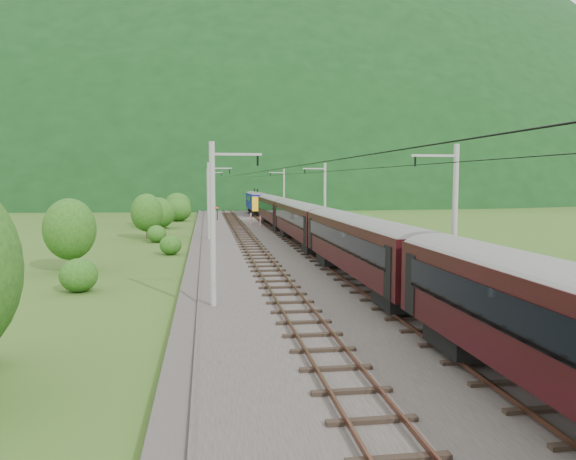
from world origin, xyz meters
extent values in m
plane|color=#2E4A17|center=(0.00, 0.00, 0.00)|extent=(600.00, 600.00, 0.00)
cube|color=#38332D|center=(0.00, 10.00, 0.15)|extent=(14.00, 220.00, 0.30)
cube|color=brown|center=(-3.12, 10.00, 0.49)|extent=(0.08, 220.00, 0.15)
cube|color=brown|center=(-1.68, 10.00, 0.49)|extent=(0.08, 220.00, 0.15)
cube|color=black|center=(-2.40, 10.00, 0.36)|extent=(2.40, 220.00, 0.12)
cube|color=brown|center=(1.68, 10.00, 0.49)|extent=(0.08, 220.00, 0.15)
cube|color=brown|center=(3.12, 10.00, 0.49)|extent=(0.08, 220.00, 0.15)
cube|color=black|center=(2.40, 10.00, 0.36)|extent=(2.40, 220.00, 0.12)
cylinder|color=gray|center=(-6.20, 0.00, 4.30)|extent=(0.28, 0.28, 8.00)
cube|color=gray|center=(-5.00, 0.00, 7.70)|extent=(2.40, 0.12, 0.12)
cylinder|color=black|center=(-4.00, 0.00, 7.40)|extent=(0.10, 0.10, 0.50)
cylinder|color=gray|center=(-6.20, 32.00, 4.30)|extent=(0.28, 0.28, 8.00)
cube|color=gray|center=(-5.00, 32.00, 7.70)|extent=(2.40, 0.12, 0.12)
cylinder|color=black|center=(-4.00, 32.00, 7.40)|extent=(0.10, 0.10, 0.50)
cylinder|color=gray|center=(-6.20, 64.00, 4.30)|extent=(0.28, 0.28, 8.00)
cube|color=gray|center=(-5.00, 64.00, 7.70)|extent=(2.40, 0.12, 0.12)
cylinder|color=black|center=(-4.00, 64.00, 7.40)|extent=(0.10, 0.10, 0.50)
cylinder|color=gray|center=(-6.20, 96.00, 4.30)|extent=(0.28, 0.28, 8.00)
cube|color=gray|center=(-5.00, 96.00, 7.70)|extent=(2.40, 0.12, 0.12)
cylinder|color=black|center=(-4.00, 96.00, 7.40)|extent=(0.10, 0.10, 0.50)
cylinder|color=gray|center=(-6.20, 128.00, 4.30)|extent=(0.28, 0.28, 8.00)
cube|color=gray|center=(-5.00, 128.00, 7.70)|extent=(2.40, 0.12, 0.12)
cylinder|color=black|center=(-4.00, 128.00, 7.40)|extent=(0.10, 0.10, 0.50)
cylinder|color=gray|center=(6.20, 0.00, 4.30)|extent=(0.28, 0.28, 8.00)
cube|color=gray|center=(5.00, 0.00, 7.70)|extent=(2.40, 0.12, 0.12)
cylinder|color=black|center=(4.00, 0.00, 7.40)|extent=(0.10, 0.10, 0.50)
cylinder|color=gray|center=(6.20, 32.00, 4.30)|extent=(0.28, 0.28, 8.00)
cube|color=gray|center=(5.00, 32.00, 7.70)|extent=(2.40, 0.12, 0.12)
cylinder|color=black|center=(4.00, 32.00, 7.40)|extent=(0.10, 0.10, 0.50)
cylinder|color=gray|center=(6.20, 64.00, 4.30)|extent=(0.28, 0.28, 8.00)
cube|color=gray|center=(5.00, 64.00, 7.70)|extent=(2.40, 0.12, 0.12)
cylinder|color=black|center=(4.00, 64.00, 7.40)|extent=(0.10, 0.10, 0.50)
cylinder|color=gray|center=(6.20, 96.00, 4.30)|extent=(0.28, 0.28, 8.00)
cube|color=gray|center=(5.00, 96.00, 7.70)|extent=(2.40, 0.12, 0.12)
cylinder|color=black|center=(4.00, 96.00, 7.40)|extent=(0.10, 0.10, 0.50)
cylinder|color=gray|center=(6.20, 128.00, 4.30)|extent=(0.28, 0.28, 8.00)
cube|color=gray|center=(5.00, 128.00, 7.70)|extent=(2.40, 0.12, 0.12)
cylinder|color=black|center=(4.00, 128.00, 7.40)|extent=(0.10, 0.10, 0.50)
cylinder|color=black|center=(-2.40, 10.00, 7.10)|extent=(0.03, 198.00, 0.03)
cylinder|color=black|center=(2.40, 10.00, 7.10)|extent=(0.03, 198.00, 0.03)
ellipsoid|color=black|center=(0.00, 260.00, 0.00)|extent=(504.00, 360.00, 244.00)
cube|color=black|center=(1.08, -16.14, 3.04)|extent=(0.05, 17.33, 1.03)
cube|color=black|center=(2.40, -9.25, 0.97)|extent=(1.97, 2.86, 0.81)
cube|color=black|center=(2.40, 4.24, 2.72)|extent=(2.60, 19.69, 2.68)
cylinder|color=slate|center=(2.40, 4.24, 3.93)|extent=(2.60, 19.59, 2.60)
cube|color=black|center=(1.08, 4.24, 3.04)|extent=(0.05, 17.33, 1.03)
cube|color=black|center=(3.72, 4.24, 3.04)|extent=(0.05, 17.33, 1.03)
cube|color=black|center=(2.40, -2.65, 0.97)|extent=(1.97, 2.86, 0.81)
cube|color=black|center=(2.40, 11.13, 0.97)|extent=(1.97, 2.86, 0.81)
cube|color=black|center=(2.40, 24.62, 2.72)|extent=(2.60, 19.69, 2.68)
cylinder|color=slate|center=(2.40, 24.62, 3.93)|extent=(2.60, 19.59, 2.60)
cube|color=black|center=(1.08, 24.62, 3.04)|extent=(0.05, 17.33, 1.03)
cube|color=black|center=(3.72, 24.62, 3.04)|extent=(0.05, 17.33, 1.03)
cube|color=black|center=(2.40, 17.73, 0.97)|extent=(1.97, 2.86, 0.81)
cube|color=black|center=(2.40, 31.51, 0.97)|extent=(1.97, 2.86, 0.81)
cube|color=black|center=(2.40, 45.00, 2.72)|extent=(2.60, 19.69, 2.68)
cylinder|color=slate|center=(2.40, 45.00, 3.93)|extent=(2.60, 19.59, 2.60)
cube|color=black|center=(1.08, 45.00, 3.04)|extent=(0.05, 17.33, 1.03)
cube|color=black|center=(3.72, 45.00, 3.04)|extent=(0.05, 17.33, 1.03)
cube|color=black|center=(2.40, 38.11, 0.97)|extent=(1.97, 2.86, 0.81)
cube|color=black|center=(2.40, 51.89, 0.97)|extent=(1.97, 2.86, 0.81)
cube|color=navy|center=(2.40, 73.44, 2.72)|extent=(2.60, 16.11, 2.68)
cylinder|color=slate|center=(2.40, 73.44, 3.93)|extent=(2.60, 16.03, 2.60)
cube|color=black|center=(1.08, 73.44, 3.04)|extent=(0.05, 14.18, 1.03)
cube|color=black|center=(3.72, 73.44, 3.04)|extent=(0.05, 14.18, 1.03)
cube|color=black|center=(2.40, 67.80, 0.97)|extent=(1.97, 2.86, 0.81)
cube|color=black|center=(2.40, 79.08, 0.97)|extent=(1.97, 2.86, 0.81)
cube|color=gold|center=(2.40, 81.29, 2.54)|extent=(2.65, 0.50, 2.42)
cube|color=gold|center=(2.40, 65.58, 2.54)|extent=(2.65, 0.50, 2.42)
cube|color=black|center=(2.40, 76.44, 4.55)|extent=(0.08, 1.60, 0.81)
cylinder|color=red|center=(-0.51, 48.34, 1.15)|extent=(0.18, 0.18, 1.70)
cylinder|color=red|center=(0.57, 46.12, 1.07)|extent=(0.16, 0.16, 1.54)
cylinder|color=black|center=(-4.80, 59.89, 1.23)|extent=(0.13, 0.13, 1.87)
sphere|color=red|center=(-4.80, 59.89, 2.21)|extent=(0.22, 0.22, 0.22)
ellipsoid|color=#184512|center=(-13.85, 6.12, 0.98)|extent=(2.17, 2.17, 1.96)
ellipsoid|color=#184512|center=(-9.60, 21.91, 0.85)|extent=(1.89, 1.89, 1.70)
ellipsoid|color=#184512|center=(-11.63, 32.01, 0.90)|extent=(1.99, 1.99, 1.80)
ellipsoid|color=#184512|center=(-12.93, 49.22, 2.09)|extent=(4.65, 4.65, 4.18)
ellipsoid|color=#184512|center=(-10.81, 62.58, 1.83)|extent=(4.06, 4.06, 3.66)
ellipsoid|color=#184512|center=(-11.56, 75.30, 2.10)|extent=(4.67, 4.67, 4.21)
ellipsoid|color=#184512|center=(-11.54, 91.42, 0.97)|extent=(2.15, 2.15, 1.94)
cylinder|color=black|center=(-16.02, 13.78, 1.41)|extent=(0.24, 0.24, 2.82)
ellipsoid|color=#184512|center=(-16.02, 13.78, 3.02)|extent=(3.63, 3.63, 4.35)
cylinder|color=black|center=(-12.96, 35.75, 1.36)|extent=(0.24, 0.24, 2.72)
ellipsoid|color=#184512|center=(-12.96, 35.75, 2.91)|extent=(3.49, 3.49, 4.19)
cylinder|color=black|center=(-15.28, 55.13, 1.09)|extent=(0.24, 0.24, 2.17)
ellipsoid|color=#184512|center=(-15.28, 55.13, 2.33)|extent=(2.80, 2.80, 3.36)
ellipsoid|color=#184512|center=(14.11, 10.53, 0.73)|extent=(1.62, 1.62, 1.46)
ellipsoid|color=#184512|center=(9.77, 29.94, 1.41)|extent=(3.13, 3.13, 2.81)
ellipsoid|color=#184512|center=(13.36, 54.45, 0.88)|extent=(1.95, 1.95, 1.75)
camera|label=1|loc=(-6.51, -27.32, 6.45)|focal=35.00mm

